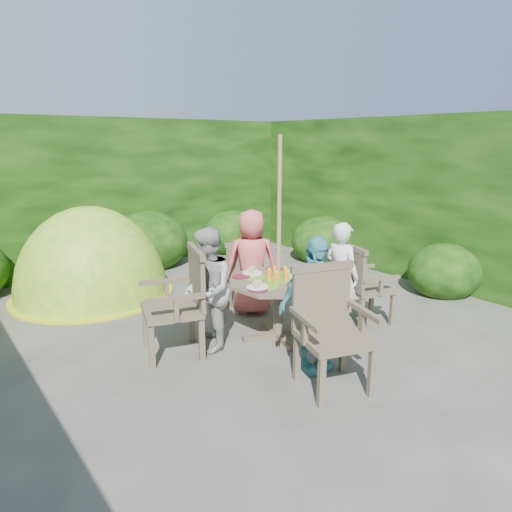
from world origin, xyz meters
TOP-DOWN VIEW (x-y plane):
  - ground at (0.00, 0.00)m, footprint 60.00×60.00m
  - hedge_enclosure at (0.00, 1.33)m, footprint 9.00×9.00m
  - patio_table at (0.50, -0.28)m, footprint 1.41×1.41m
  - parasol_pole at (0.50, -0.28)m, footprint 0.05×0.05m
  - garden_chair_right at (1.55, -0.58)m, footprint 0.63×0.67m
  - garden_chair_left at (-0.55, 0.01)m, footprint 0.73×0.77m
  - garden_chair_back at (0.79, 0.79)m, footprint 0.65×0.62m
  - garden_chair_front at (0.20, -1.33)m, footprint 0.76×0.71m
  - child_right at (1.27, -0.50)m, footprint 0.33×0.47m
  - child_left at (-0.27, -0.06)m, footprint 0.73×0.79m
  - child_back at (0.72, 0.49)m, footprint 0.77×0.69m
  - child_front at (0.28, -1.05)m, footprint 0.80×0.42m
  - dome_tent at (-0.68, 2.39)m, footprint 2.64×2.64m

SIDE VIEW (x-z plane):
  - ground at x=0.00m, z-range 0.00..0.00m
  - dome_tent at x=-0.68m, z-range -1.27..1.27m
  - garden_chair_back at x=0.79m, z-range 0.03..0.87m
  - garden_chair_right at x=1.55m, z-range 0.03..0.96m
  - garden_chair_front at x=0.20m, z-range 0.04..1.07m
  - patio_table at x=0.50m, z-range 0.16..0.96m
  - garden_chair_left at x=-0.55m, z-range 0.04..1.09m
  - child_right at x=1.27m, z-range 0.00..1.25m
  - child_left at x=-0.27m, z-range 0.00..1.30m
  - child_front at x=0.28m, z-range 0.00..1.31m
  - child_back at x=0.72m, z-range 0.00..1.32m
  - parasol_pole at x=0.50m, z-range 0.00..2.20m
  - hedge_enclosure at x=0.00m, z-range 0.00..2.50m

